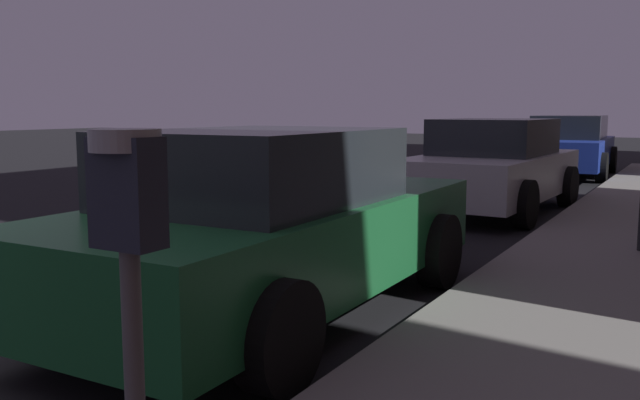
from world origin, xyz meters
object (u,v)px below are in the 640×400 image
parking_meter (129,253)px  car_green (272,224)px  car_blue (569,146)px  car_silver (492,167)px

parking_meter → car_green: (-1.52, 2.96, -0.49)m
parking_meter → car_blue: (-1.52, 15.63, -0.49)m
car_blue → car_green: bearing=-90.0°
parking_meter → car_silver: size_ratio=0.34×
car_green → car_silver: size_ratio=1.04×
parking_meter → car_blue: bearing=95.6°
car_silver → car_blue: bearing=90.0°
car_green → car_silver: same height
car_green → car_blue: bearing=90.0°
car_silver → car_blue: (-0.00, 6.58, -0.00)m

